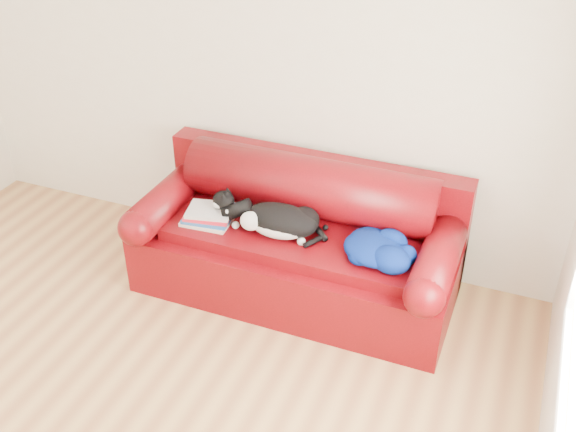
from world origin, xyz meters
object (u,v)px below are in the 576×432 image
at_px(sofa_base, 296,261).
at_px(blanket, 378,248).
at_px(book_stack, 209,215).
at_px(cat, 279,221).

xyz_separation_m(sofa_base, blanket, (0.58, -0.11, 0.33)).
relative_size(book_stack, blanket, 0.65).
height_order(sofa_base, blanket, blanket).
bearing_deg(book_stack, blanket, 1.45).
relative_size(book_stack, cat, 0.47).
bearing_deg(cat, blanket, -18.47).
bearing_deg(cat, sofa_base, 35.41).
bearing_deg(sofa_base, cat, -126.71).
bearing_deg(blanket, sofa_base, 169.34).
xyz_separation_m(book_stack, blanket, (1.14, 0.03, 0.02)).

